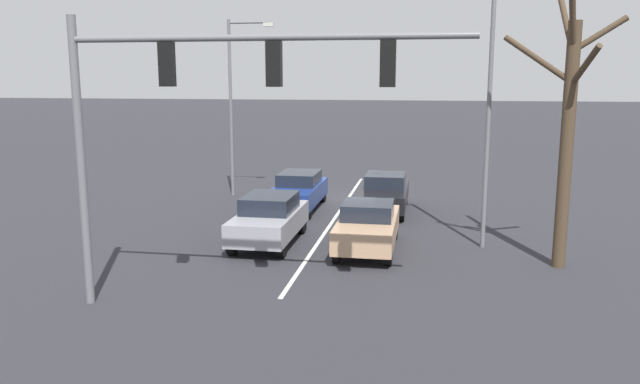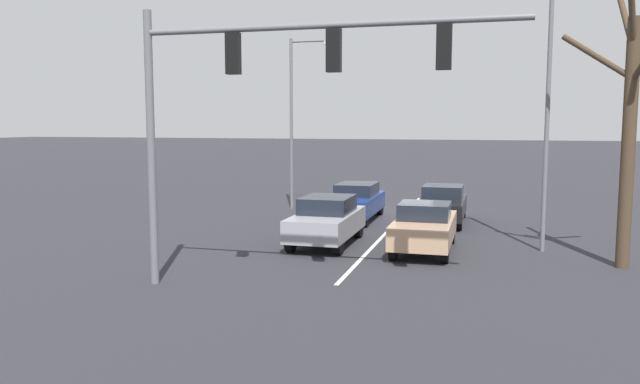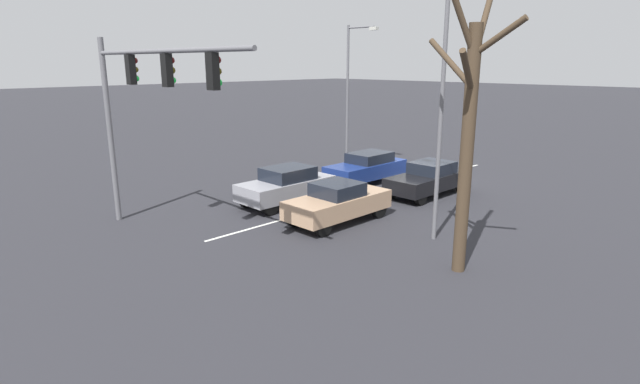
{
  "view_description": "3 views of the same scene",
  "coord_description": "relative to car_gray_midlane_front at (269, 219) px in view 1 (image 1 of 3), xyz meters",
  "views": [
    {
      "loc": [
        -3.44,
        26.44,
        5.32
      ],
      "look_at": [
        0.08,
        6.28,
        1.54
      ],
      "focal_mm": 35.0,
      "sensor_mm": 36.0,
      "label": 1
    },
    {
      "loc": [
        -3.59,
        27.0,
        4.01
      ],
      "look_at": [
        1.38,
        8.84,
        1.9
      ],
      "focal_mm": 35.0,
      "sensor_mm": 36.0,
      "label": 2
    },
    {
      "loc": [
        -13.91,
        20.69,
        5.81
      ],
      "look_at": [
        -0.93,
        7.87,
        1.07
      ],
      "focal_mm": 28.0,
      "sensor_mm": 36.0,
      "label": 3
    }
  ],
  "objects": [
    {
      "name": "car_tan_leftlane_front",
      "position": [
        -3.21,
        0.26,
        -0.04
      ],
      "size": [
        1.74,
        4.24,
        1.53
      ],
      "color": "tan",
      "rests_on": "ground_plane"
    },
    {
      "name": "bare_tree_near",
      "position": [
        -8.71,
        1.05,
        3.22
      ],
      "size": [
        3.12,
        2.47,
        7.8
      ],
      "color": "#423323",
      "rests_on": "ground_plane"
    },
    {
      "name": "street_lamp_left_shoulder",
      "position": [
        -6.56,
        -0.72,
        4.49
      ],
      "size": [
        2.17,
        0.24,
        9.29
      ],
      "color": "slate",
      "rests_on": "ground_plane"
    },
    {
      "name": "ground_plane",
      "position": [
        -1.55,
        -7.4,
        -0.82
      ],
      "size": [
        240.0,
        240.0,
        0.0
      ],
      "primitive_type": "plane",
      "color": "#28282D"
    },
    {
      "name": "lane_stripe_left_divider",
      "position": [
        -1.55,
        -4.21,
        -0.81
      ],
      "size": [
        0.12,
        18.39,
        0.01
      ],
      "primitive_type": "cube",
      "color": "silver",
      "rests_on": "ground_plane"
    },
    {
      "name": "car_black_leftlane_second",
      "position": [
        -3.33,
        -5.57,
        -0.06
      ],
      "size": [
        1.76,
        4.41,
        1.48
      ],
      "color": "black",
      "rests_on": "ground_plane"
    },
    {
      "name": "car_gray_midlane_front",
      "position": [
        0.0,
        0.0,
        0.0
      ],
      "size": [
        1.78,
        4.19,
        1.58
      ],
      "color": "gray",
      "rests_on": "ground_plane"
    },
    {
      "name": "street_lamp_right_shoulder",
      "position": [
        3.51,
        -7.84,
        3.7
      ],
      "size": [
        2.09,
        0.24,
        7.79
      ],
      "color": "slate",
      "rests_on": "ground_plane"
    },
    {
      "name": "car_navy_midlane_second",
      "position": [
        0.18,
        -5.4,
        -0.05
      ],
      "size": [
        1.74,
        4.45,
        1.49
      ],
      "color": "navy",
      "rests_on": "ground_plane"
    },
    {
      "name": "traffic_signal_gantry",
      "position": [
        0.05,
        5.97,
        4.06
      ],
      "size": [
        8.9,
        0.37,
        6.68
      ],
      "color": "slate",
      "rests_on": "ground_plane"
    }
  ]
}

